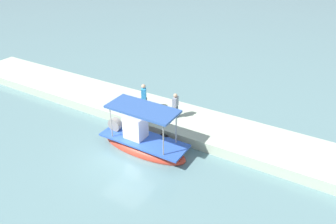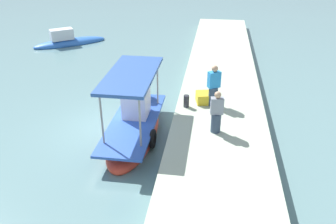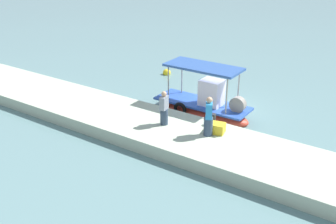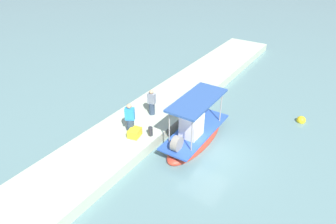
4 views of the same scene
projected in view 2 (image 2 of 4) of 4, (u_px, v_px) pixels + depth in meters
ground_plane at (116, 128)px, 14.31m from camera, size 120.00×120.00×0.00m
dock_quay at (219, 129)px, 13.63m from camera, size 36.00×3.72×0.61m
main_fishing_boat at (135, 124)px, 13.60m from camera, size 5.28×1.86×3.03m
fisherman_near_bollard at (214, 88)px, 14.45m from camera, size 0.54×0.58×1.79m
fisherman_by_crate at (216, 114)px, 12.52m from camera, size 0.41×0.49×1.63m
mooring_bollard at (186, 101)px, 14.56m from camera, size 0.24×0.24×0.53m
cargo_crate at (203, 98)px, 14.96m from camera, size 0.81×0.70×0.44m
moored_boat_mid at (69, 42)px, 24.80m from camera, size 4.14×4.91×1.42m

